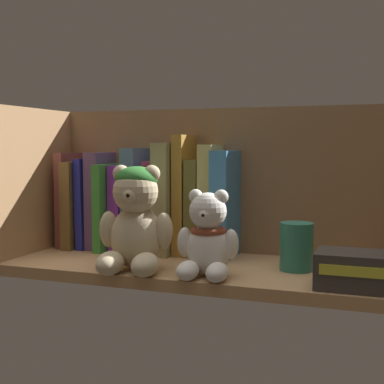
# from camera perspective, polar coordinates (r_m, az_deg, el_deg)

# --- Properties ---
(shelf_board) EXTENTS (0.69, 0.25, 0.02)m
(shelf_board) POSITION_cam_1_polar(r_m,az_deg,el_deg) (0.96, 1.28, -8.22)
(shelf_board) COLOR tan
(shelf_board) RESTS_ON ground
(shelf_back_panel) EXTENTS (0.71, 0.01, 0.30)m
(shelf_back_panel) POSITION_cam_1_polar(r_m,az_deg,el_deg) (1.06, 3.57, 0.67)
(shelf_back_panel) COLOR #8F6A48
(shelf_back_panel) RESTS_ON ground
(shelf_side_panel_left) EXTENTS (0.02, 0.27, 0.30)m
(shelf_side_panel_left) POSITION_cam_1_polar(r_m,az_deg,el_deg) (1.10, -16.37, 0.64)
(shelf_side_panel_left) COLOR tan
(shelf_side_panel_left) RESTS_ON ground
(book_0) EXTENTS (0.02, 0.11, 0.19)m
(book_0) POSITION_cam_1_polar(r_m,az_deg,el_deg) (1.16, -12.35, -0.72)
(book_0) COLOR brown
(book_0) RESTS_ON shelf_board
(book_1) EXTENTS (0.02, 0.14, 0.17)m
(book_1) POSITION_cam_1_polar(r_m,az_deg,el_deg) (1.15, -11.36, -1.20)
(book_1) COLOR brown
(book_1) RESTS_ON shelf_board
(book_2) EXTENTS (0.02, 0.12, 0.18)m
(book_2) POSITION_cam_1_polar(r_m,az_deg,el_deg) (1.14, -10.40, -1.09)
(book_2) COLOR #21269B
(book_2) RESTS_ON shelf_board
(book_3) EXTENTS (0.03, 0.11, 0.19)m
(book_3) POSITION_cam_1_polar(r_m,az_deg,el_deg) (1.12, -9.33, -0.82)
(book_3) COLOR #6A487A
(book_3) RESTS_ON shelf_board
(book_4) EXTENTS (0.02, 0.15, 0.17)m
(book_4) POSITION_cam_1_polar(r_m,az_deg,el_deg) (1.11, -8.19, -1.45)
(book_4) COLOR green
(book_4) RESTS_ON shelf_board
(book_5) EXTENTS (0.02, 0.10, 0.17)m
(book_5) POSITION_cam_1_polar(r_m,az_deg,el_deg) (1.10, -7.14, -1.57)
(book_5) COLOR purple
(book_5) RESTS_ON shelf_board
(book_6) EXTENTS (0.03, 0.09, 0.20)m
(book_6) POSITION_cam_1_polar(r_m,az_deg,el_deg) (1.09, -5.81, -0.74)
(book_6) COLOR teal
(book_6) RESTS_ON shelf_board
(book_7) EXTENTS (0.02, 0.13, 0.17)m
(book_7) POSITION_cam_1_polar(r_m,az_deg,el_deg) (1.08, -4.55, -1.70)
(book_7) COLOR #8C365F
(book_7) RESTS_ON shelf_board
(book_8) EXTENTS (0.02, 0.12, 0.18)m
(book_8) POSITION_cam_1_polar(r_m,az_deg,el_deg) (1.07, -3.48, -1.48)
(book_8) COLOR #85345B
(book_8) RESTS_ON shelf_board
(book_9) EXTENTS (0.03, 0.14, 0.21)m
(book_9) POSITION_cam_1_polar(r_m,az_deg,el_deg) (1.06, -2.07, -0.61)
(book_9) COLOR #989062
(book_9) RESTS_ON shelf_board
(book_10) EXTENTS (0.02, 0.10, 0.23)m
(book_10) POSITION_cam_1_polar(r_m,az_deg,el_deg) (1.05, -0.63, -0.24)
(book_10) COLOR #B17D30
(book_10) RESTS_ON shelf_board
(book_11) EXTENTS (0.03, 0.10, 0.18)m
(book_11) POSITION_cam_1_polar(r_m,az_deg,el_deg) (1.04, 0.65, -1.56)
(book_11) COLOR brown
(book_11) RESTS_ON shelf_board
(book_12) EXTENTS (0.03, 0.10, 0.21)m
(book_12) POSITION_cam_1_polar(r_m,az_deg,el_deg) (1.03, 2.12, -0.85)
(book_12) COLOR #CDBE6D
(book_12) RESTS_ON shelf_board
(book_13) EXTENTS (0.03, 0.14, 0.20)m
(book_13) POSITION_cam_1_polar(r_m,az_deg,el_deg) (1.02, 3.83, -1.20)
(book_13) COLOR #3C7FBC
(book_13) RESTS_ON shelf_board
(teddy_bear_larger) EXTENTS (0.13, 0.13, 0.17)m
(teddy_bear_larger) POSITION_cam_1_polar(r_m,az_deg,el_deg) (0.90, -5.98, -3.00)
(teddy_bear_larger) COLOR beige
(teddy_bear_larger) RESTS_ON shelf_board
(teddy_bear_smaller) EXTENTS (0.10, 0.10, 0.14)m
(teddy_bear_smaller) POSITION_cam_1_polar(r_m,az_deg,el_deg) (0.86, 1.62, -5.01)
(teddy_bear_smaller) COLOR white
(teddy_bear_smaller) RESTS_ON shelf_board
(pillar_candle) EXTENTS (0.06, 0.06, 0.08)m
(pillar_candle) POSITION_cam_1_polar(r_m,az_deg,el_deg) (0.92, 10.92, -5.65)
(pillar_candle) COLOR #2D7A66
(pillar_candle) RESTS_ON shelf_board
(small_product_box) EXTENTS (0.12, 0.08, 0.05)m
(small_product_box) POSITION_cam_1_polar(r_m,az_deg,el_deg) (0.83, 17.01, -7.88)
(small_product_box) COLOR #38332D
(small_product_box) RESTS_ON shelf_board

